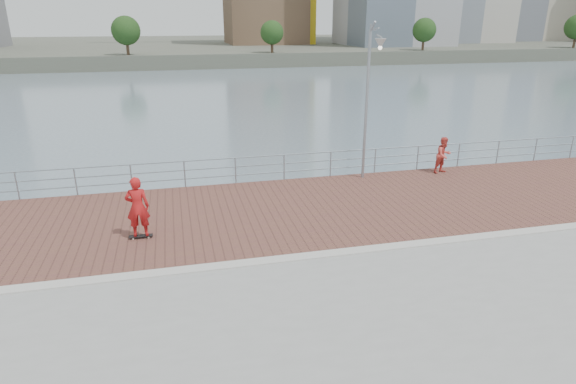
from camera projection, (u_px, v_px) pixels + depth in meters
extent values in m
plane|color=slate|center=(303.00, 317.00, 14.48)|extent=(400.00, 400.00, 0.00)
cube|color=brown|center=(278.00, 211.00, 17.08)|extent=(40.00, 6.80, 0.02)
cube|color=#B7B5AD|center=(304.00, 257.00, 13.78)|extent=(40.00, 0.40, 0.06)
cube|color=#4C5142|center=(181.00, 47.00, 126.03)|extent=(320.00, 95.00, 2.50)
cylinder|color=#8C9EA8|center=(17.00, 186.00, 17.98)|extent=(0.06, 0.06, 1.10)
cylinder|color=#8C9EA8|center=(76.00, 182.00, 18.43)|extent=(0.06, 0.06, 1.10)
cylinder|color=#8C9EA8|center=(132.00, 178.00, 18.88)|extent=(0.06, 0.06, 1.10)
cylinder|color=#8C9EA8|center=(185.00, 174.00, 19.33)|extent=(0.06, 0.06, 1.10)
cylinder|color=#8C9EA8|center=(236.00, 171.00, 19.78)|extent=(0.06, 0.06, 1.10)
cylinder|color=#8C9EA8|center=(284.00, 167.00, 20.23)|extent=(0.06, 0.06, 1.10)
cylinder|color=#8C9EA8|center=(330.00, 164.00, 20.68)|extent=(0.06, 0.06, 1.10)
cylinder|color=#8C9EA8|center=(375.00, 161.00, 21.13)|extent=(0.06, 0.06, 1.10)
cylinder|color=#8C9EA8|center=(418.00, 158.00, 21.58)|extent=(0.06, 0.06, 1.10)
cylinder|color=#8C9EA8|center=(458.00, 155.00, 22.03)|extent=(0.06, 0.06, 1.10)
cylinder|color=#8C9EA8|center=(498.00, 152.00, 22.48)|extent=(0.06, 0.06, 1.10)
cylinder|color=#8C9EA8|center=(535.00, 150.00, 22.93)|extent=(0.06, 0.06, 1.10)
cylinder|color=#8C9EA8|center=(572.00, 147.00, 23.38)|extent=(0.06, 0.06, 1.10)
cylinder|color=#8C9EA8|center=(260.00, 156.00, 19.82)|extent=(39.00, 0.05, 0.05)
cylinder|color=#8C9EA8|center=(260.00, 165.00, 19.94)|extent=(39.00, 0.05, 0.05)
cylinder|color=#8C9EA8|center=(260.00, 173.00, 20.07)|extent=(39.00, 0.05, 0.05)
cylinder|color=gray|center=(366.00, 108.00, 19.66)|extent=(0.12, 0.12, 6.03)
cylinder|color=gray|center=(376.00, 30.00, 18.18)|extent=(0.07, 1.01, 0.07)
cone|color=#B2B2AD|center=(381.00, 36.00, 17.78)|extent=(0.44, 0.44, 0.35)
cube|color=black|center=(141.00, 236.00, 14.96)|extent=(0.72, 0.19, 0.03)
cylinder|color=beige|center=(133.00, 239.00, 14.87)|extent=(0.06, 0.04, 0.06)
cylinder|color=beige|center=(149.00, 237.00, 14.96)|extent=(0.06, 0.04, 0.06)
cylinder|color=beige|center=(133.00, 237.00, 14.98)|extent=(0.06, 0.04, 0.06)
cylinder|color=beige|center=(149.00, 236.00, 15.08)|extent=(0.06, 0.04, 0.06)
imported|color=red|center=(138.00, 207.00, 14.63)|extent=(0.70, 0.47, 1.91)
imported|color=#DC4A40|center=(444.00, 155.00, 21.03)|extent=(0.90, 0.78, 1.60)
cylinder|color=#473323|center=(127.00, 44.00, 81.19)|extent=(0.50, 0.50, 3.70)
sphere|color=#193814|center=(126.00, 30.00, 80.47)|extent=(4.76, 4.76, 4.76)
cylinder|color=#473323|center=(272.00, 43.00, 86.74)|extent=(0.50, 0.50, 3.25)
sphere|color=#193814|center=(272.00, 32.00, 86.10)|extent=(4.18, 4.18, 4.18)
cylinder|color=#473323|center=(423.00, 41.00, 93.26)|extent=(0.50, 0.50, 3.50)
sphere|color=#193814|center=(424.00, 30.00, 92.58)|extent=(4.51, 4.51, 4.51)
cylinder|color=#473323|center=(575.00, 38.00, 100.86)|extent=(0.50, 0.50, 3.90)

